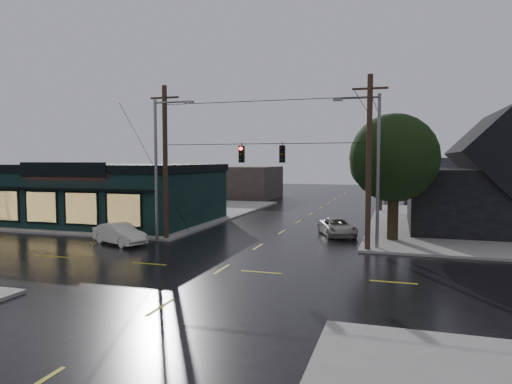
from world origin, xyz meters
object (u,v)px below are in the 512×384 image
(sedan_cream, at_px, (120,234))
(suv_silver, at_px, (337,227))
(corner_tree, at_px, (394,158))
(utility_pole_ne, at_px, (367,252))
(utility_pole_nw, at_px, (166,240))

(sedan_cream, relative_size, suv_silver, 0.92)
(corner_tree, bearing_deg, utility_pole_ne, -109.30)
(corner_tree, bearing_deg, utility_pole_nw, -165.00)
(corner_tree, xyz_separation_m, suv_silver, (-3.72, 1.31, -4.81))
(utility_pole_nw, relative_size, utility_pole_ne, 1.00)
(suv_silver, bearing_deg, sedan_cream, -171.08)
(sedan_cream, distance_m, suv_silver, 14.69)
(sedan_cream, bearing_deg, utility_pole_ne, -59.19)
(corner_tree, xyz_separation_m, utility_pole_nw, (-14.35, -3.84, -5.42))
(utility_pole_nw, xyz_separation_m, suv_silver, (10.62, 5.15, 0.61))
(corner_tree, distance_m, utility_pole_nw, 15.81)
(utility_pole_ne, bearing_deg, sedan_cream, -171.49)
(corner_tree, bearing_deg, suv_silver, 160.67)
(corner_tree, height_order, utility_pole_ne, corner_tree)
(utility_pole_ne, bearing_deg, corner_tree, 70.70)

